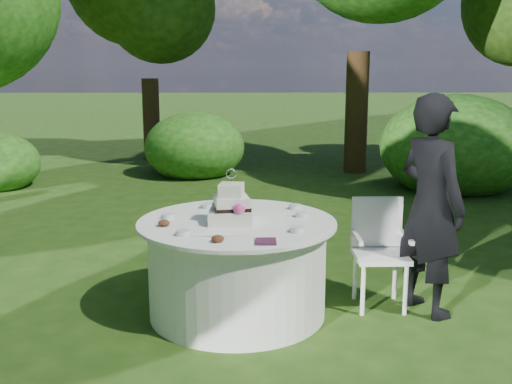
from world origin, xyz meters
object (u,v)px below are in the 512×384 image
guest (431,206)px  chair (379,244)px  cake (232,208)px  table (237,267)px  napkins (266,241)px

guest → chair: (-0.36, 0.16, -0.36)m
cake → chair: bearing=11.3°
cake → chair: 1.28m
chair → cake: bearing=-168.7°
cake → chair: cake is taller
table → guest: bearing=1.2°
napkins → guest: guest is taller
guest → chair: guest is taller
guest → cake: 1.57m
guest → table: 1.61m
guest → napkins: bearing=86.9°
napkins → table: size_ratio=0.09×
cake → guest: bearing=2.9°
napkins → chair: (0.96, 0.79, -0.26)m
cake → table: bearing=50.4°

